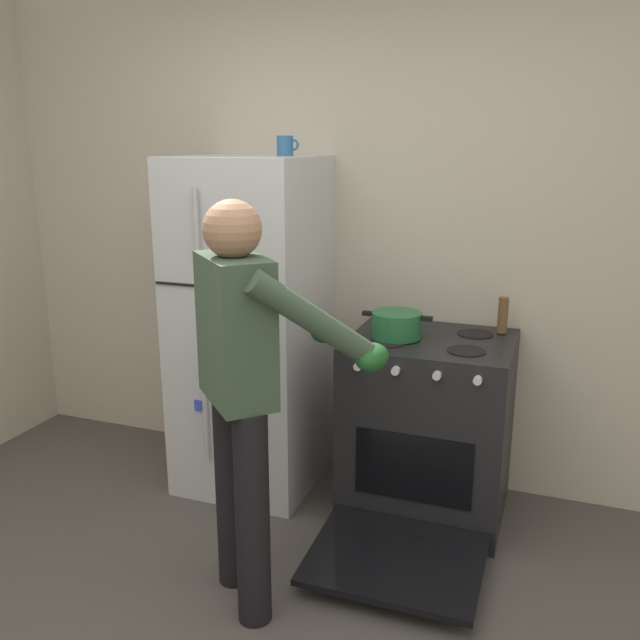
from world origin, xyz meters
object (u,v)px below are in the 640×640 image
Objects in this scene: pepper_mill at (503,315)px; coffee_mug at (285,146)px; refrigerator at (252,326)px; red_pot at (397,325)px; stove_range at (427,429)px; person_cook at (248,372)px.

coffee_mug is at bearing -171.93° from pepper_mill.
refrigerator is 5.15× the size of red_pot.
coffee_mug reaches higher than refrigerator.
person_cook reaches higher than stove_range.
red_pot is at bearing -9.49° from coffee_mug.
refrigerator is 1.01m from person_cook.
stove_range is 1.53m from coffee_mug.
refrigerator reaches higher than red_pot.
person_cook is at bearing -126.21° from pepper_mill.
person_cook is at bearing -64.77° from refrigerator.
red_pot is 1.01m from coffee_mug.
person_cook is at bearing -119.88° from stove_range.
person_cook is (-0.51, -0.89, 0.53)m from stove_range.
red_pot is (0.35, 0.86, -0.01)m from person_cook.
person_cook is at bearing -75.63° from coffee_mug.
stove_range is 0.55m from red_pot.
red_pot is at bearing -168.61° from stove_range.
stove_range is at bearing 60.12° from person_cook.
stove_range is at bearing -144.02° from pepper_mill.
pepper_mill reaches higher than stove_range.
refrigerator is 1.26m from pepper_mill.
coffee_mug is at bearing 170.51° from red_pot.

